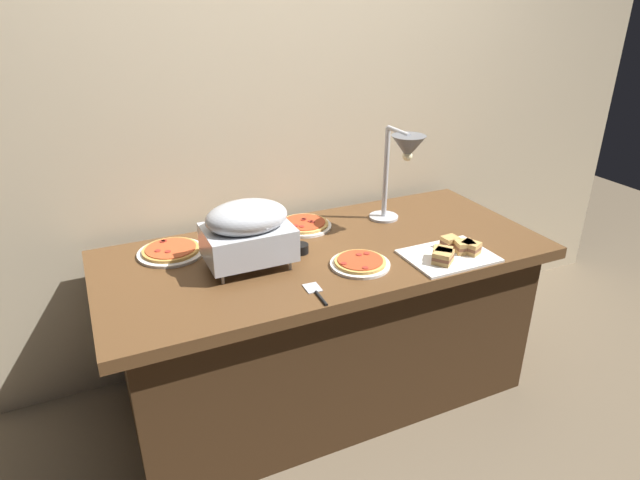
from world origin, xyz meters
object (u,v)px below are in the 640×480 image
at_px(pizza_plate_raised_stand, 304,225).
at_px(serving_spatula, 316,293).
at_px(pizza_plate_front, 360,263).
at_px(heat_lamp, 404,156).
at_px(sauce_cup_near, 300,248).
at_px(sandwich_platter, 451,253).
at_px(chafing_dish, 248,230).
at_px(pizza_plate_center, 171,251).

height_order(pizza_plate_raised_stand, serving_spatula, pizza_plate_raised_stand).
xyz_separation_m(pizza_plate_front, pizza_plate_raised_stand, (-0.05, 0.45, 0.00)).
height_order(heat_lamp, serving_spatula, heat_lamp).
xyz_separation_m(pizza_plate_raised_stand, sauce_cup_near, (-0.12, -0.24, 0.01)).
bearing_deg(sandwich_platter, chafing_dish, 160.26).
xyz_separation_m(heat_lamp, serving_spatula, (-0.59, -0.38, -0.34)).
xyz_separation_m(heat_lamp, sauce_cup_near, (-0.52, -0.05, -0.33)).
relative_size(heat_lamp, pizza_plate_raised_stand, 1.76).
bearing_deg(pizza_plate_raised_stand, sandwich_platter, -51.71).
distance_m(chafing_dish, serving_spatula, 0.38).
relative_size(pizza_plate_front, pizza_plate_center, 0.87).
bearing_deg(serving_spatula, sauce_cup_near, 76.81).
bearing_deg(chafing_dish, sauce_cup_near, 5.45).
bearing_deg(sandwich_platter, pizza_plate_front, 166.32).
distance_m(pizza_plate_raised_stand, sandwich_platter, 0.69).
bearing_deg(pizza_plate_raised_stand, pizza_plate_center, -177.85).
bearing_deg(pizza_plate_center, sandwich_platter, -26.44).
distance_m(pizza_plate_center, pizza_plate_raised_stand, 0.62).
distance_m(heat_lamp, pizza_plate_front, 0.54).
height_order(pizza_plate_center, sauce_cup_near, sauce_cup_near).
bearing_deg(pizza_plate_front, chafing_dish, 154.96).
height_order(chafing_dish, pizza_plate_center, chafing_dish).
distance_m(pizza_plate_front, serving_spatula, 0.28).
xyz_separation_m(heat_lamp, pizza_plate_raised_stand, (-0.40, 0.20, -0.33)).
height_order(pizza_plate_front, sandwich_platter, sandwich_platter).
xyz_separation_m(sandwich_platter, serving_spatula, (-0.63, -0.03, -0.02)).
bearing_deg(chafing_dish, pizza_plate_front, -25.04).
bearing_deg(pizza_plate_center, sauce_cup_near, -23.67).
distance_m(pizza_plate_front, pizza_plate_raised_stand, 0.45).
bearing_deg(heat_lamp, pizza_plate_front, -143.37).
xyz_separation_m(chafing_dish, pizza_plate_center, (-0.27, 0.24, -0.14)).
height_order(chafing_dish, serving_spatula, chafing_dish).
relative_size(pizza_plate_front, sandwich_platter, 0.67).
height_order(pizza_plate_raised_stand, sandwich_platter, sandwich_platter).
xyz_separation_m(heat_lamp, sandwich_platter, (0.03, -0.35, -0.33)).
height_order(heat_lamp, pizza_plate_raised_stand, heat_lamp).
bearing_deg(sandwich_platter, sauce_cup_near, 151.15).
height_order(pizza_plate_front, pizza_plate_center, same).
bearing_deg(chafing_dish, heat_lamp, 5.22).
relative_size(sandwich_platter, serving_spatula, 2.10).
bearing_deg(pizza_plate_center, chafing_dish, -42.08).
xyz_separation_m(chafing_dish, heat_lamp, (0.75, 0.07, 0.19)).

